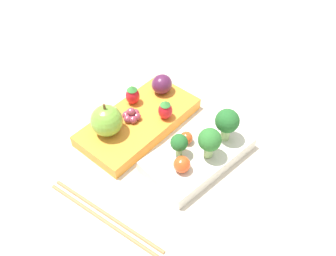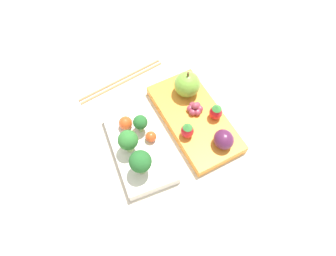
% 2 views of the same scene
% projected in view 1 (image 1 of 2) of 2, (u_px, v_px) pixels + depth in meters
% --- Properties ---
extents(ground_plane, '(4.00, 4.00, 0.00)m').
position_uv_depth(ground_plane, '(170.00, 142.00, 0.66)').
color(ground_plane, beige).
extents(bento_box_savoury, '(0.20, 0.12, 0.02)m').
position_uv_depth(bento_box_savoury, '(200.00, 154.00, 0.63)').
color(bento_box_savoury, silver).
rests_on(bento_box_savoury, ground_plane).
extents(bento_box_fruit, '(0.23, 0.11, 0.02)m').
position_uv_depth(bento_box_fruit, '(139.00, 122.00, 0.68)').
color(bento_box_fruit, orange).
rests_on(bento_box_fruit, ground_plane).
extents(broccoli_floret_0, '(0.03, 0.03, 0.04)m').
position_uv_depth(broccoli_floret_0, '(179.00, 143.00, 0.59)').
color(broccoli_floret_0, '#93B770').
rests_on(broccoli_floret_0, bento_box_savoury).
extents(broccoli_floret_1, '(0.04, 0.04, 0.06)m').
position_uv_depth(broccoli_floret_1, '(209.00, 141.00, 0.58)').
color(broccoli_floret_1, '#93B770').
rests_on(broccoli_floret_1, bento_box_savoury).
extents(broccoli_floret_2, '(0.04, 0.04, 0.06)m').
position_uv_depth(broccoli_floret_2, '(227.00, 122.00, 0.61)').
color(broccoli_floret_2, '#93B770').
rests_on(broccoli_floret_2, bento_box_savoury).
extents(cherry_tomato_0, '(0.02, 0.02, 0.02)m').
position_uv_depth(cherry_tomato_0, '(186.00, 138.00, 0.62)').
color(cherry_tomato_0, '#DB4C1E').
rests_on(cherry_tomato_0, bento_box_savoury).
extents(cherry_tomato_1, '(0.03, 0.03, 0.03)m').
position_uv_depth(cherry_tomato_1, '(182.00, 164.00, 0.58)').
color(cherry_tomato_1, '#DB4C1E').
rests_on(cherry_tomato_1, bento_box_savoury).
extents(apple, '(0.05, 0.05, 0.06)m').
position_uv_depth(apple, '(107.00, 121.00, 0.63)').
color(apple, '#70A838').
rests_on(apple, bento_box_fruit).
extents(strawberry_0, '(0.03, 0.03, 0.04)m').
position_uv_depth(strawberry_0, '(165.00, 110.00, 0.66)').
color(strawberry_0, red).
rests_on(strawberry_0, bento_box_fruit).
extents(strawberry_1, '(0.03, 0.03, 0.04)m').
position_uv_depth(strawberry_1, '(132.00, 95.00, 0.68)').
color(strawberry_1, red).
rests_on(strawberry_1, bento_box_fruit).
extents(plum, '(0.04, 0.04, 0.04)m').
position_uv_depth(plum, '(162.00, 84.00, 0.71)').
color(plum, '#511E42').
rests_on(plum, bento_box_fruit).
extents(grape_cluster, '(0.03, 0.03, 0.02)m').
position_uv_depth(grape_cluster, '(131.00, 115.00, 0.66)').
color(grape_cluster, '#93384C').
rests_on(grape_cluster, bento_box_fruit).
extents(chopsticks_pair, '(0.03, 0.21, 0.01)m').
position_uv_depth(chopsticks_pair, '(105.00, 216.00, 0.56)').
color(chopsticks_pair, '#A37547').
rests_on(chopsticks_pair, ground_plane).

